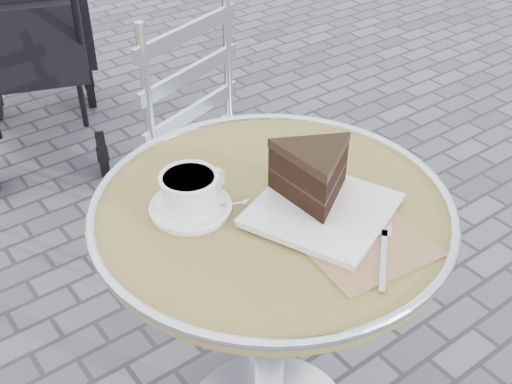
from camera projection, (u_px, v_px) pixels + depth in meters
cafe_table at (271, 267)px, 1.35m from camera, size 0.72×0.72×0.74m
cappuccino_set at (191, 195)px, 1.22m from camera, size 0.17×0.16×0.08m
cake_plate_set at (317, 182)px, 1.21m from camera, size 0.31×0.40×0.13m
bistro_chair at (214, 126)px, 1.84m from camera, size 0.51×0.51×0.91m
baby_stroller at (26, 34)px, 2.61m from camera, size 0.78×1.12×1.07m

